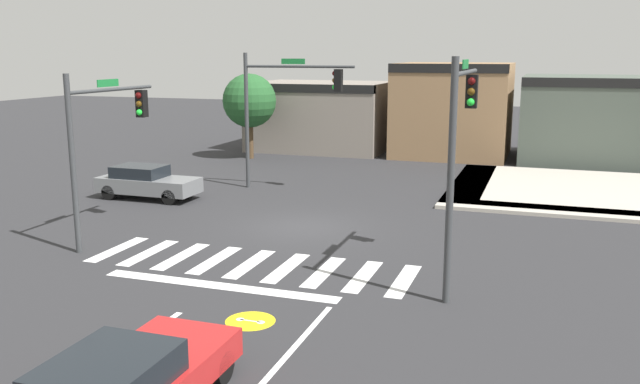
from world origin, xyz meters
The scene contains 11 objects.
ground_plane centered at (0.00, 0.00, 0.00)m, with size 120.00×120.00×0.00m, color #2B2B2D.
crosswalk_near centered at (0.00, -4.50, 0.00)m, with size 9.72×2.81×0.01m.
bike_detector_marking centered at (1.82, -8.42, 0.00)m, with size 1.18×1.18×0.01m.
curb_corner_northeast centered at (8.49, 9.42, 0.07)m, with size 10.00×10.60×0.15m.
storefront_row centered at (2.92, 19.26, 2.47)m, with size 24.77×6.76×5.53m.
traffic_signal_northwest centered at (-3.07, 6.00, 4.16)m, with size 5.17×0.32×6.14m.
traffic_signal_southwest centered at (-5.55, -3.46, 3.72)m, with size 0.32×4.50×5.52m.
traffic_signal_southeast centered at (5.94, -4.15, 4.14)m, with size 0.32×4.43×6.04m.
car_gray centered at (-8.01, 2.38, 0.72)m, with size 4.31×1.74×1.40m.
car_red centered at (1.72, -12.98, 0.71)m, with size 1.90×4.33×1.39m.
roadside_tree centered at (-8.50, 14.00, 3.38)m, with size 3.13×3.13×4.97m.
Camera 1 is at (8.08, -21.66, 6.10)m, focal length 37.44 mm.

